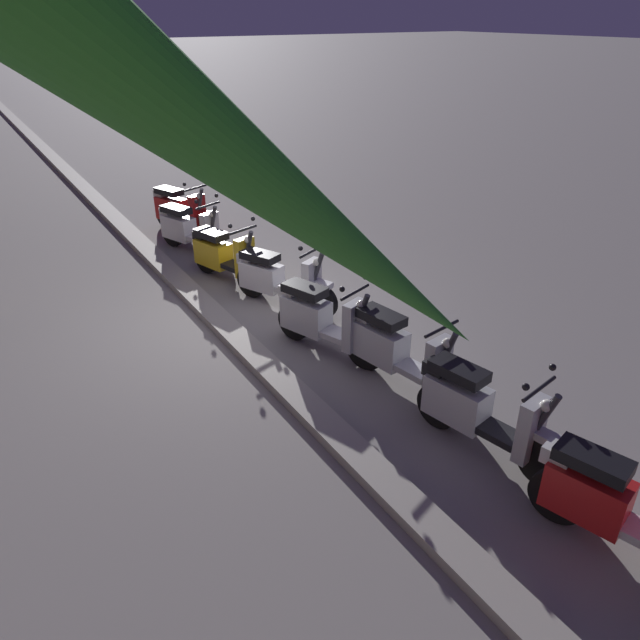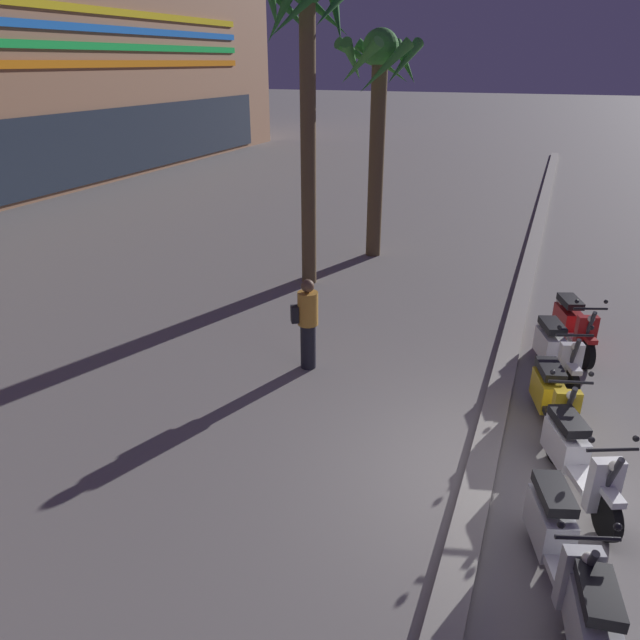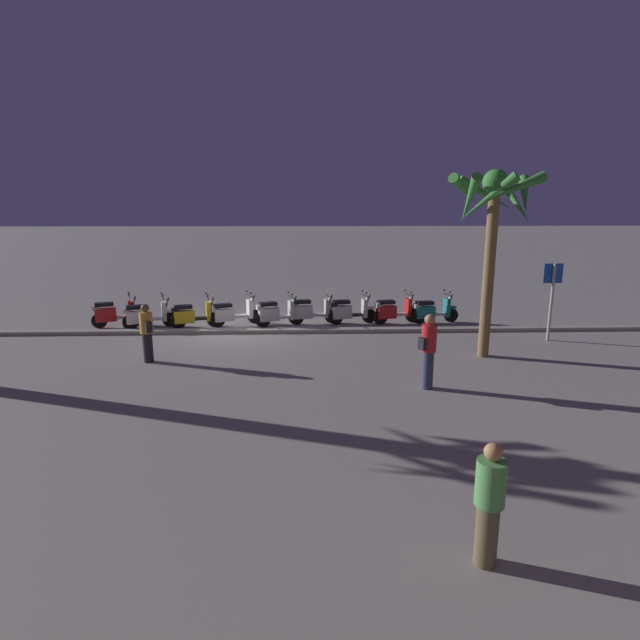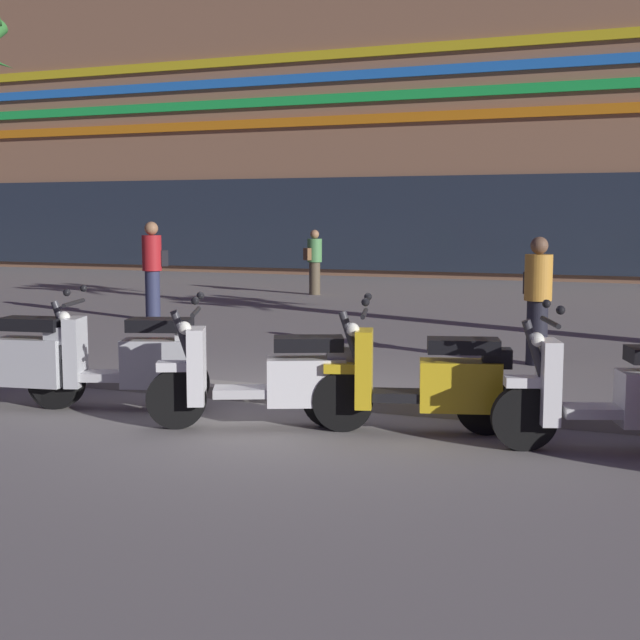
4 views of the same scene
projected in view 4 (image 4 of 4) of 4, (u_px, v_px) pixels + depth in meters
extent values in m
plane|color=gray|center=(281.00, 410.00, 8.43)|extent=(200.00, 200.00, 0.00)
cube|color=gray|center=(297.00, 396.00, 8.78)|extent=(60.00, 0.36, 0.12)
cube|color=#9E7051|center=(602.00, 107.00, 29.32)|extent=(57.48, 11.62, 10.85)
cube|color=orange|center=(584.00, 110.00, 23.99)|extent=(48.86, 0.10, 0.28)
cube|color=#23CC51|center=(585.00, 85.00, 23.91)|extent=(48.86, 0.10, 0.28)
cube|color=#287AEA|center=(586.00, 61.00, 23.84)|extent=(48.86, 0.10, 0.28)
cube|color=yellow|center=(587.00, 36.00, 23.76)|extent=(48.86, 0.10, 0.28)
cube|color=#283342|center=(580.00, 224.00, 24.36)|extent=(51.73, 0.12, 2.80)
cylinder|color=black|center=(54.00, 382.00, 8.45)|extent=(0.53, 0.18, 0.52)
cube|color=silver|center=(32.00, 362.00, 8.48)|extent=(0.72, 0.42, 0.46)
cube|color=black|center=(33.00, 324.00, 8.43)|extent=(0.64, 0.39, 0.12)
cube|color=silver|center=(60.00, 335.00, 8.38)|extent=(0.27, 0.24, 0.16)
cylinder|color=black|center=(58.00, 382.00, 8.47)|extent=(0.52, 0.26, 0.52)
cylinder|color=black|center=(182.00, 383.00, 8.40)|extent=(0.52, 0.26, 0.52)
cube|color=silver|center=(114.00, 376.00, 8.43)|extent=(0.66, 0.46, 0.08)
cube|color=silver|center=(159.00, 363.00, 8.39)|extent=(0.75, 0.52, 0.46)
cube|color=black|center=(160.00, 325.00, 8.35)|extent=(0.66, 0.48, 0.12)
cube|color=silver|center=(75.00, 352.00, 8.42)|extent=(0.24, 0.37, 0.66)
cube|color=silver|center=(57.00, 352.00, 8.43)|extent=(0.35, 0.25, 0.08)
cylinder|color=#333338|center=(67.00, 336.00, 8.41)|extent=(0.29, 0.16, 0.69)
cylinder|color=black|center=(74.00, 303.00, 8.37)|extent=(0.22, 0.54, 0.04)
sphere|color=white|center=(64.00, 317.00, 8.39)|extent=(0.12, 0.12, 0.12)
cube|color=silver|center=(189.00, 336.00, 8.34)|extent=(0.29, 0.27, 0.16)
sphere|color=black|center=(67.00, 293.00, 8.12)|extent=(0.07, 0.07, 0.07)
sphere|color=black|center=(84.00, 288.00, 8.59)|extent=(0.07, 0.07, 0.07)
cylinder|color=black|center=(176.00, 399.00, 7.66)|extent=(0.52, 0.30, 0.52)
cylinder|color=black|center=(331.00, 398.00, 7.72)|extent=(0.52, 0.30, 0.52)
cube|color=silver|center=(248.00, 392.00, 7.68)|extent=(0.66, 0.50, 0.08)
cube|color=white|center=(306.00, 381.00, 7.69)|extent=(0.75, 0.57, 0.41)
cube|color=black|center=(308.00, 344.00, 7.65)|extent=(0.67, 0.52, 0.12)
cube|color=white|center=(197.00, 366.00, 7.64)|extent=(0.27, 0.37, 0.66)
cube|color=white|center=(176.00, 366.00, 7.63)|extent=(0.36, 0.28, 0.08)
cylinder|color=#333338|center=(187.00, 349.00, 7.61)|extent=(0.29, 0.18, 0.69)
cylinder|color=black|center=(196.00, 312.00, 7.58)|extent=(0.27, 0.53, 0.04)
sphere|color=white|center=(184.00, 328.00, 7.59)|extent=(0.12, 0.12, 0.12)
cube|color=silver|center=(341.00, 355.00, 7.68)|extent=(0.30, 0.28, 0.16)
sphere|color=black|center=(195.00, 301.00, 7.33)|extent=(0.07, 0.07, 0.07)
sphere|color=black|center=(200.00, 296.00, 7.80)|extent=(0.07, 0.07, 0.07)
cylinder|color=black|center=(343.00, 401.00, 7.57)|extent=(0.53, 0.24, 0.52)
cylinder|color=black|center=(486.00, 404.00, 7.45)|extent=(0.53, 0.24, 0.52)
cube|color=black|center=(408.00, 396.00, 7.51)|extent=(0.65, 0.44, 0.08)
cube|color=gold|center=(460.00, 386.00, 7.45)|extent=(0.74, 0.50, 0.42)
cube|color=black|center=(463.00, 346.00, 7.41)|extent=(0.66, 0.46, 0.12)
cube|color=gold|center=(364.00, 368.00, 7.52)|extent=(0.23, 0.37, 0.66)
cube|color=gold|center=(343.00, 368.00, 7.53)|extent=(0.35, 0.24, 0.08)
cylinder|color=#333338|center=(355.00, 351.00, 7.51)|extent=(0.29, 0.15, 0.69)
cylinder|color=black|center=(364.00, 314.00, 7.46)|extent=(0.20, 0.55, 0.04)
sphere|color=white|center=(352.00, 330.00, 7.49)|extent=(0.12, 0.12, 0.12)
cube|color=black|center=(497.00, 358.00, 7.40)|extent=(0.29, 0.26, 0.16)
sphere|color=black|center=(366.00, 302.00, 7.21)|extent=(0.07, 0.07, 0.07)
sphere|color=black|center=(368.00, 297.00, 7.68)|extent=(0.07, 0.07, 0.07)
cylinder|color=black|center=(524.00, 418.00, 6.95)|extent=(0.52, 0.27, 0.52)
cube|color=silver|center=(601.00, 411.00, 6.92)|extent=(0.66, 0.47, 0.08)
cube|color=white|center=(548.00, 382.00, 6.91)|extent=(0.25, 0.37, 0.66)
cube|color=white|center=(525.00, 382.00, 6.92)|extent=(0.36, 0.26, 0.08)
cylinder|color=#333338|center=(539.00, 363.00, 6.89)|extent=(0.29, 0.16, 0.69)
cylinder|color=black|center=(550.00, 322.00, 6.85)|extent=(0.23, 0.54, 0.04)
sphere|color=white|center=(537.00, 340.00, 6.87)|extent=(0.12, 0.12, 0.12)
sphere|color=black|center=(561.00, 310.00, 6.60)|extent=(0.07, 0.07, 0.07)
sphere|color=black|center=(546.00, 304.00, 7.08)|extent=(0.07, 0.07, 0.07)
cylinder|color=#2D3351|center=(153.00, 295.00, 15.60)|extent=(0.26, 0.26, 0.88)
cylinder|color=#B21E23|center=(152.00, 253.00, 15.51)|extent=(0.34, 0.34, 0.62)
sphere|color=#9E704C|center=(151.00, 228.00, 15.46)|extent=(0.24, 0.24, 0.24)
cube|color=black|center=(165.00, 258.00, 15.58)|extent=(0.19, 0.20, 0.28)
cylinder|color=black|center=(537.00, 333.00, 10.94)|extent=(0.26, 0.26, 0.80)
cylinder|color=gold|center=(538.00, 277.00, 10.86)|extent=(0.34, 0.34, 0.57)
sphere|color=brown|center=(539.00, 246.00, 10.82)|extent=(0.22, 0.22, 0.22)
cube|color=black|center=(531.00, 283.00, 11.09)|extent=(0.20, 0.19, 0.28)
cylinder|color=brown|center=(315.00, 278.00, 20.67)|extent=(0.26, 0.26, 0.77)
cylinder|color=#4C8C4C|center=(315.00, 250.00, 20.60)|extent=(0.34, 0.34, 0.54)
sphere|color=#9E704C|center=(315.00, 234.00, 20.55)|extent=(0.21, 0.21, 0.21)
cube|color=brown|center=(307.00, 254.00, 20.47)|extent=(0.20, 0.18, 0.28)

